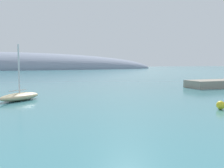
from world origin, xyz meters
name	(u,v)px	position (x,y,z in m)	size (l,w,h in m)	color
sailboat_sand_near_shore	(20,96)	(-15.65, 28.72, 0.55)	(6.10, 5.51, 7.11)	#C6B284
mooring_buoy_yellow	(221,105)	(2.91, 13.96, 0.44)	(0.87, 0.87, 0.87)	yellow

